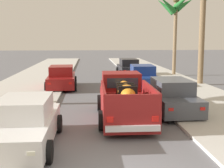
{
  "coord_description": "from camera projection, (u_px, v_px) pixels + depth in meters",
  "views": [
    {
      "loc": [
        -0.85,
        -6.39,
        3.34
      ],
      "look_at": [
        0.24,
        7.11,
        1.2
      ],
      "focal_mm": 45.78,
      "sensor_mm": 36.0,
      "label": 1
    }
  ],
  "objects": [
    {
      "name": "curb_right",
      "position": [
        162.0,
        89.0,
        19.0
      ],
      "size": [
        0.16,
        60.0,
        0.1
      ],
      "primitive_type": "cube",
      "color": "silver",
      "rests_on": "ground"
    },
    {
      "name": "car_left_far",
      "position": [
        171.0,
        97.0,
        13.12
      ],
      "size": [
        2.06,
        4.28,
        1.54
      ],
      "color": "#474C56",
      "rests_on": "ground"
    },
    {
      "name": "car_right_mid",
      "position": [
        25.0,
        124.0,
        8.91
      ],
      "size": [
        2.04,
        4.27,
        1.54
      ],
      "color": "silver",
      "rests_on": "ground"
    },
    {
      "name": "palm_tree_left_fore",
      "position": [
        205.0,
        0.0,
        20.1
      ],
      "size": [
        3.57,
        4.07,
        7.48
      ],
      "color": "brown",
      "rests_on": "ground"
    },
    {
      "name": "curb_left",
      "position": [
        41.0,
        91.0,
        18.37
      ],
      "size": [
        0.16,
        60.0,
        0.1
      ],
      "primitive_type": "cube",
      "color": "silver",
      "rests_on": "ground"
    },
    {
      "name": "sidewalk_right",
      "position": [
        179.0,
        89.0,
        19.09
      ],
      "size": [
        5.1,
        60.0,
        0.12
      ],
      "primitive_type": "cube",
      "color": "beige",
      "rests_on": "ground"
    },
    {
      "name": "pickup_truck",
      "position": [
        124.0,
        100.0,
        12.03
      ],
      "size": [
        2.28,
        5.24,
        1.8
      ],
      "color": "maroon",
      "rests_on": "ground"
    },
    {
      "name": "car_left_mid",
      "position": [
        143.0,
        77.0,
        19.94
      ],
      "size": [
        2.15,
        4.31,
        1.54
      ],
      "color": "navy",
      "rests_on": "ground"
    },
    {
      "name": "car_right_near",
      "position": [
        129.0,
        68.0,
        26.44
      ],
      "size": [
        2.07,
        4.28,
        1.54
      ],
      "color": "black",
      "rests_on": "ground"
    },
    {
      "name": "palm_tree_right_fore",
      "position": [
        175.0,
        10.0,
        25.47
      ],
      "size": [
        3.56,
        4.14,
        7.15
      ],
      "color": "#846B4C",
      "rests_on": "ground"
    },
    {
      "name": "car_left_near",
      "position": [
        62.0,
        78.0,
        19.52
      ],
      "size": [
        2.15,
        4.32,
        1.54
      ],
      "color": "maroon",
      "rests_on": "ground"
    },
    {
      "name": "sidewalk_left",
      "position": [
        23.0,
        91.0,
        18.28
      ],
      "size": [
        5.1,
        60.0,
        0.12
      ],
      "primitive_type": "cube",
      "color": "beige",
      "rests_on": "ground"
    }
  ]
}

